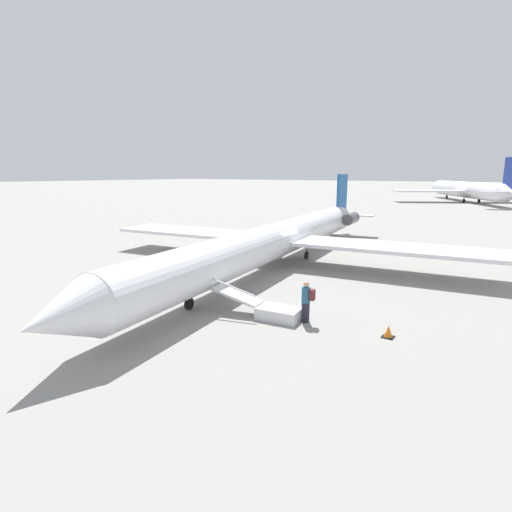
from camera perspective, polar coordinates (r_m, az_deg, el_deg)
The scene contains 6 objects.
ground_plane at distance 26.43m, azimuth 2.94°, elevation -1.46°, with size 600.00×600.00×0.00m, color gray.
airplane_main at distance 26.92m, azimuth 3.79°, elevation 2.61°, with size 35.05×27.39×5.95m.
airplane_far_left at distance 97.16m, azimuth 27.97°, elevation 8.38°, with size 37.23×29.48×8.77m.
boarding_stairs at distance 17.09m, azimuth 2.02°, elevation -7.65°, with size 1.55×4.11×1.55m.
passenger at distance 16.49m, azimuth 7.26°, elevation -6.10°, with size 0.37×0.56×1.74m.
traffic_cone_near_stairs at distance 15.96m, azimuth 18.39°, elevation -10.25°, with size 0.43×0.43×0.47m.
Camera 1 is at (21.93, 13.46, 6.03)m, focal length 28.00 mm.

